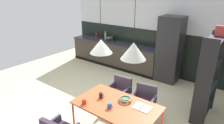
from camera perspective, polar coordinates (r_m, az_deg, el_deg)
name	(u,v)px	position (r m, az deg, el deg)	size (l,w,h in m)	color
ground_plane	(89,107)	(4.89, -6.73, -13.05)	(8.12, 8.12, 0.00)	beige
back_wall_splashback_dark	(147,50)	(6.81, 10.44, 3.50)	(6.25, 0.12, 1.45)	black
back_wall_panel_upper	(150,7)	(6.54, 11.29, 15.76)	(6.25, 0.12, 1.45)	silver
kitchen_counter	(113,54)	(7.20, 0.42, 2.45)	(3.57, 0.63, 0.89)	#3B3128
refrigerator_column	(170,50)	(6.07, 16.72, 3.53)	(0.66, 0.60, 2.00)	#232326
dining_table	(117,107)	(3.59, 1.36, -13.11)	(1.52, 0.91, 0.75)	#DF5129
armchair_corner_seat	(145,97)	(4.34, 9.63, -10.33)	(0.56, 0.55, 0.75)	#3C3244
armchair_head_of_table	(120,89)	(4.63, 2.44, -7.87)	(0.52, 0.50, 0.76)	#3C3244
fruit_bowl	(125,99)	(3.64, 3.90, -10.96)	(0.24, 0.24, 0.06)	#4C704C
open_book	(142,107)	(3.52, 8.95, -13.16)	(0.31, 0.24, 0.02)	white
mug_glass_clear	(110,105)	(3.45, -0.69, -12.76)	(0.13, 0.08, 0.10)	#335B93
mug_short_terracotta	(84,102)	(3.59, -8.26, -11.52)	(0.12, 0.08, 0.10)	#B23D33
mug_tall_blue	(101,95)	(3.73, -3.27, -9.85)	(0.12, 0.08, 0.11)	black
cooking_pot	(109,39)	(7.28, -0.91, 6.83)	(0.24, 0.24, 0.16)	black
bottle_oil_tall	(112,39)	(7.06, 0.06, 6.90)	(0.06, 0.06, 0.33)	#0F3319
bottle_spice_small	(96,35)	(7.71, -4.66, 8.03)	(0.06, 0.06, 0.32)	maroon
bottle_wine_green	(105,36)	(7.48, -1.99, 7.74)	(0.07, 0.07, 0.34)	tan
open_shelf_unit	(209,76)	(4.57, 26.73, -3.61)	(0.30, 0.89, 2.01)	black
pendant_lamp_over_table_near	(101,46)	(3.26, -3.26, 4.73)	(0.39, 0.39, 1.17)	black
pendant_lamp_over_table_far	(133,51)	(2.95, 6.36, 3.30)	(0.40, 0.40, 1.16)	black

